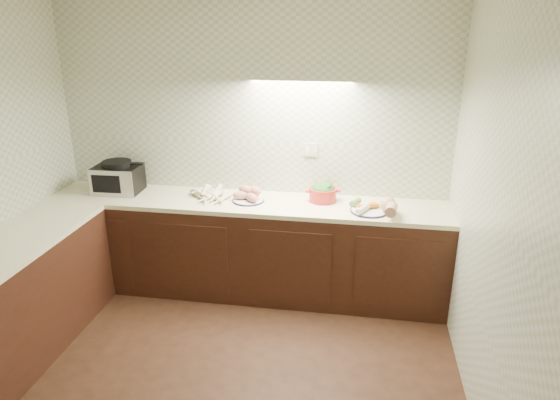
% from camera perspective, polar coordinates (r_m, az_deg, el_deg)
% --- Properties ---
extents(room, '(3.60, 3.60, 2.60)m').
position_cam_1_polar(room, '(2.88, -11.13, 3.31)').
color(room, black).
rests_on(room, ground).
extents(counter, '(3.60, 3.60, 0.90)m').
position_cam_1_polar(counter, '(4.17, -15.75, -9.24)').
color(counter, black).
rests_on(counter, ground).
extents(toaster_oven, '(0.43, 0.34, 0.30)m').
position_cam_1_polar(toaster_oven, '(4.90, -18.04, 2.45)').
color(toaster_oven, black).
rests_on(toaster_oven, counter).
extents(parsnip_pile, '(0.42, 0.44, 0.08)m').
position_cam_1_polar(parsnip_pile, '(4.54, -8.28, 0.46)').
color(parsnip_pile, beige).
rests_on(parsnip_pile, counter).
extents(sweet_potato_plate, '(0.29, 0.29, 0.13)m').
position_cam_1_polar(sweet_potato_plate, '(4.46, -3.60, 0.52)').
color(sweet_potato_plate, '#11123A').
rests_on(sweet_potato_plate, counter).
extents(onion_bowl, '(0.13, 0.13, 0.10)m').
position_cam_1_polar(onion_bowl, '(4.57, -3.39, 0.83)').
color(onion_bowl, black).
rests_on(onion_bowl, counter).
extents(dutch_oven, '(0.31, 0.29, 0.17)m').
position_cam_1_polar(dutch_oven, '(4.45, 4.92, 0.89)').
color(dutch_oven, red).
rests_on(dutch_oven, counter).
extents(veg_plate, '(0.43, 0.35, 0.15)m').
position_cam_1_polar(veg_plate, '(4.26, 11.12, -0.73)').
color(veg_plate, '#11123A').
rests_on(veg_plate, counter).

